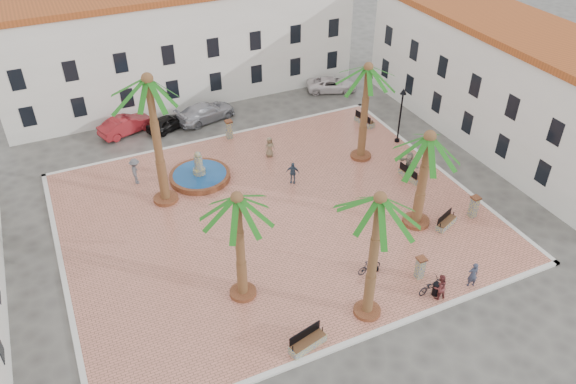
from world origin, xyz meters
The scene contains 36 objects.
ground centered at (0.00, 0.00, 0.00)m, with size 120.00×120.00×0.00m, color #56544F.
plaza centered at (0.00, 0.00, 0.07)m, with size 26.00×22.00×0.15m, color tan.
kerb_n centered at (0.00, 11.00, 0.08)m, with size 26.30×0.30×0.16m, color silver.
kerb_s centered at (0.00, -11.00, 0.08)m, with size 26.30×0.30×0.16m, color silver.
kerb_e centered at (13.00, 0.00, 0.08)m, with size 0.30×22.30×0.16m, color silver.
kerb_w centered at (-13.00, 0.00, 0.08)m, with size 0.30×22.30×0.16m, color silver.
building_north centered at (0.00, 19.99, 4.77)m, with size 30.40×7.40×9.50m.
building_east centered at (19.99, 2.00, 4.52)m, with size 7.40×26.40×9.00m.
fountain centered at (-3.06, 5.93, 0.45)m, with size 4.24×4.24×2.19m.
palm_nw centered at (-5.89, 4.43, 7.90)m, with size 5.32×5.32×9.05m.
palm_sw centered at (-4.34, -5.73, 5.81)m, with size 4.70×4.70×6.75m.
palm_s centered at (1.05, -9.67, 6.73)m, with size 4.64×4.64×7.70m.
palm_e centered at (7.76, -4.56, 5.55)m, with size 5.48×5.48×6.62m.
palm_ne centered at (8.66, 3.66, 6.42)m, with size 4.95×4.95×7.43m.
bench_s centered at (-2.77, -10.38, 0.45)m, with size 2.07×1.04×1.05m.
bench_se centered at (9.27, -5.62, 0.40)m, with size 1.77×1.12×0.89m.
bench_e centered at (10.28, -0.27, 0.43)m, with size 0.77×1.93×0.99m.
bench_ne centered at (11.53, 7.90, 0.43)m, with size 0.89×1.96×1.00m.
lamppost_s centered at (3.17, -7.16, 2.70)m, with size 0.41×0.41×3.77m.
lamppost_e centered at (12.40, 4.43, 3.18)m, with size 0.49×0.49×4.47m.
bollard_se centered at (5.03, -8.67, 0.88)m, with size 0.52×0.52×1.41m.
bollard_n centered at (0.77, 10.40, 0.94)m, with size 0.55×0.55×1.52m.
bollard_e centered at (11.42, -5.51, 0.92)m, with size 0.55×0.55×1.49m.
litter_bin centered at (5.05, -10.14, 0.54)m, with size 0.40×0.40×0.77m, color black.
cyclist_a centered at (7.23, -10.40, 0.96)m, with size 0.59×0.39×1.62m, color #2F3549.
bicycle_a centered at (4.93, -9.84, 0.59)m, with size 0.59×1.68×0.88m, color black.
cyclist_b centered at (5.04, -10.40, 0.95)m, with size 0.78×0.60×1.60m, color maroon.
bicycle_b centered at (2.71, -7.17, 0.60)m, with size 0.42×1.50×0.90m, color black.
pedestrian_fountain_a centered at (2.57, 6.59, 0.94)m, with size 0.77×0.50×1.57m, color #806D50.
pedestrian_fountain_b centered at (2.63, 2.78, 0.95)m, with size 0.93×0.39×1.59m, color #33495F.
pedestrian_north centered at (-7.15, 7.26, 1.11)m, with size 1.24×0.71×1.91m, color #57575D.
pedestrian_east centered at (10.46, 0.23, 1.06)m, with size 1.68×0.53×1.81m, color gray.
car_black centered at (-3.13, 14.02, 0.62)m, with size 1.47×3.66×1.25m, color black.
car_red centered at (-6.29, 14.87, 0.73)m, with size 1.54×4.42×1.46m, color maroon.
car_silver centered at (0.13, 14.29, 0.74)m, with size 2.07×5.09×1.48m, color #B2B2BB.
car_white centered at (12.28, 14.83, 0.63)m, with size 2.08×4.50×1.25m, color silver.
Camera 1 is at (-11.18, -26.24, 22.26)m, focal length 35.00 mm.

